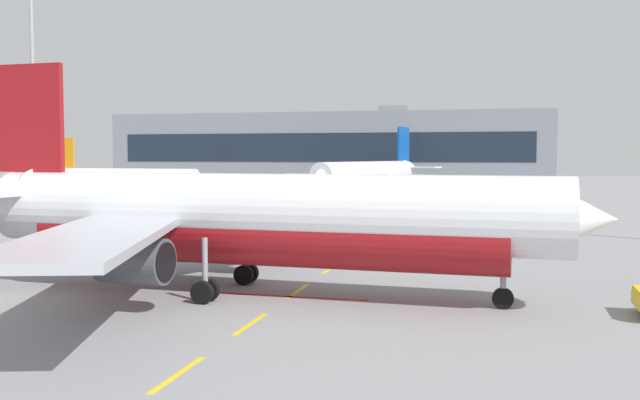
% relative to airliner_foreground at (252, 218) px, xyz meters
% --- Properties ---
extents(apron_paint_markings, '(8.00, 96.98, 0.01)m').
position_rel_airliner_foreground_xyz_m(apron_paint_markings, '(2.06, 17.12, -3.95)').
color(apron_paint_markings, yellow).
rests_on(apron_paint_markings, ground).
extents(airliner_foreground, '(34.77, 34.60, 12.20)m').
position_rel_airliner_foreground_xyz_m(airliner_foreground, '(0.00, 0.00, 0.00)').
color(airliner_foreground, white).
rests_on(airliner_foreground, ground).
extents(airliner_mid_left, '(32.70, 33.71, 12.03)m').
position_rel_airliner_foreground_xyz_m(airliner_mid_left, '(-7.34, 77.57, -0.05)').
color(airliner_mid_left, white).
rests_on(airliner_mid_left, ground).
extents(airliner_far_center, '(28.21, 28.04, 9.89)m').
position_rel_airliner_foreground_xyz_m(airliner_far_center, '(-44.79, 66.69, -0.75)').
color(airliner_far_center, silver).
rests_on(airliner_far_center, ground).
extents(ground_power_truck, '(4.94, 7.38, 3.14)m').
position_rel_airliner_foreground_xyz_m(ground_power_truck, '(-14.38, 19.61, -2.30)').
color(ground_power_truck, black).
rests_on(ground_power_truck, ground).
extents(apron_light_mast_near, '(1.80, 1.80, 24.41)m').
position_rel_airliner_foreground_xyz_m(apron_light_mast_near, '(-31.00, 25.52, 11.27)').
color(apron_light_mast_near, slate).
rests_on(apron_light_mast_near, ground).
extents(terminal_satellite, '(90.27, 23.88, 17.30)m').
position_rel_airliner_foreground_xyz_m(terminal_satellite, '(-21.94, 113.94, 3.92)').
color(terminal_satellite, gray).
rests_on(terminal_satellite, ground).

